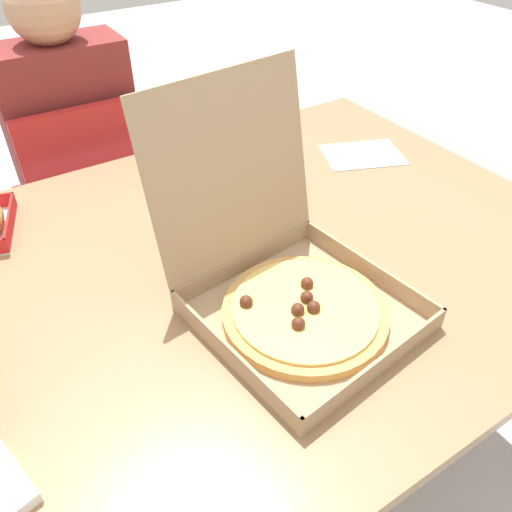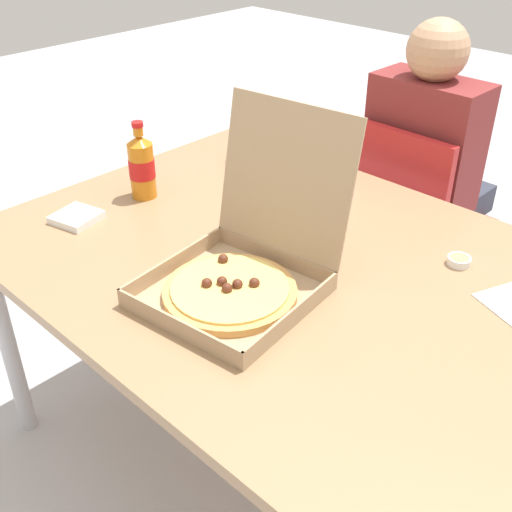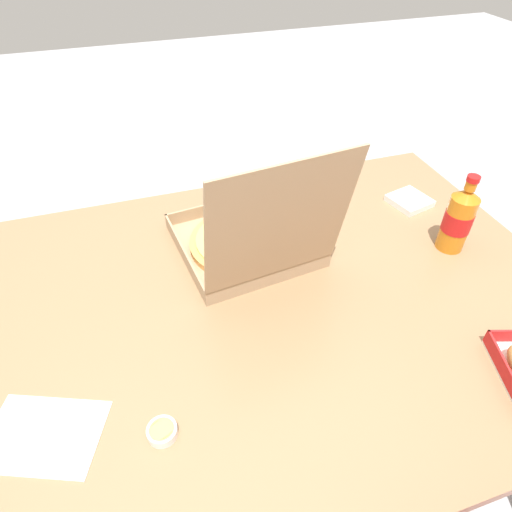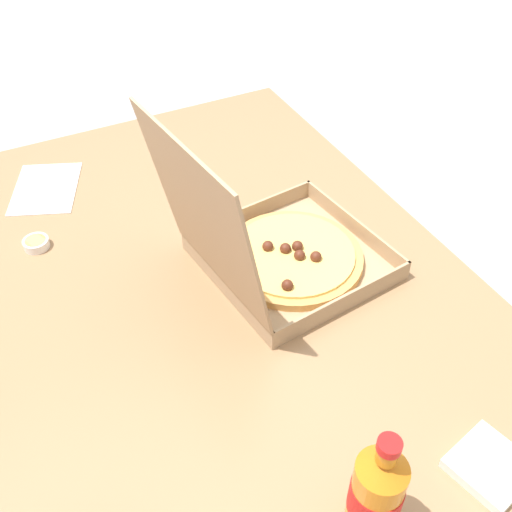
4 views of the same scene
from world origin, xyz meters
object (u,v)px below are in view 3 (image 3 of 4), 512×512
Objects in this scene: paper_menu at (44,435)px; dipping_sauce_cup at (162,431)px; pizza_box_open at (249,239)px; napkin_pile at (409,201)px; cola_bottle at (458,219)px.

paper_menu is 3.75× the size of dipping_sauce_cup.
pizza_box_open is at bearing -124.62° from dipping_sauce_cup.
dipping_sauce_cup is (0.85, 0.52, 0.00)m from napkin_pile.
napkin_pile is at bearing -148.72° from dipping_sauce_cup.
paper_menu is 1.15m from napkin_pile.
napkin_pile is at bearing -171.82° from pizza_box_open.
pizza_box_open is at bearing -121.91° from paper_menu.
pizza_box_open is 8.09× the size of dipping_sauce_cup.
dipping_sauce_cup is (0.30, 0.44, -0.04)m from pizza_box_open.
pizza_box_open reaches higher than napkin_pile.
cola_bottle is 2.04× the size of napkin_pile.
pizza_box_open is 2.02× the size of cola_bottle.
pizza_box_open reaches higher than dipping_sauce_cup.
paper_menu is 1.91× the size of napkin_pile.
napkin_pile is (-1.06, -0.45, 0.01)m from paper_menu.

